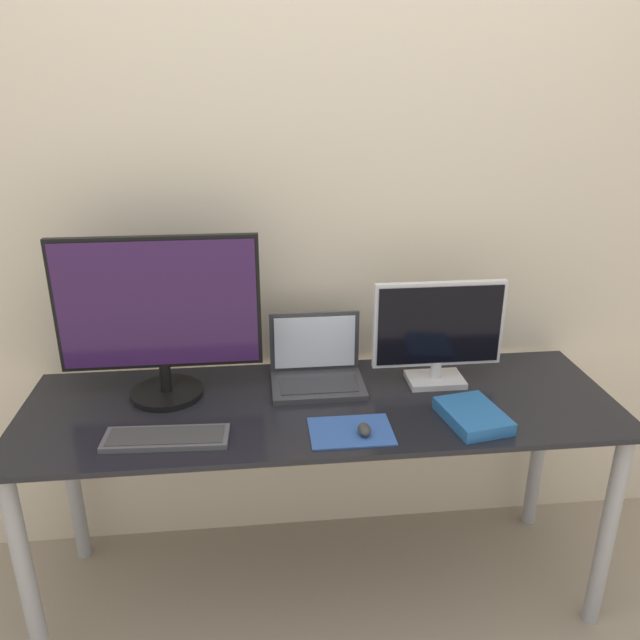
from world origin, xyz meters
The scene contains 9 objects.
wall_back centered at (0.00, 0.68, 1.25)m, with size 7.00×0.05×2.50m.
desk centered at (0.00, 0.31, 0.63)m, with size 1.89×0.62×0.75m.
monitor_left centered at (-0.49, 0.41, 1.03)m, with size 0.63×0.23×0.53m.
monitor_right centered at (0.40, 0.41, 0.93)m, with size 0.44×0.13×0.36m.
laptop centered at (0.00, 0.46, 0.80)m, with size 0.31×0.22×0.23m.
keyboard centered at (-0.47, 0.14, 0.75)m, with size 0.36×0.14×0.02m.
mousepad centered at (0.07, 0.13, 0.75)m, with size 0.24×0.18×0.00m.
mouse centered at (0.10, 0.10, 0.77)m, with size 0.04×0.06×0.03m.
book centered at (0.44, 0.15, 0.77)m, with size 0.20×0.25×0.04m.
Camera 1 is at (-0.19, -1.43, 1.72)m, focal length 35.00 mm.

